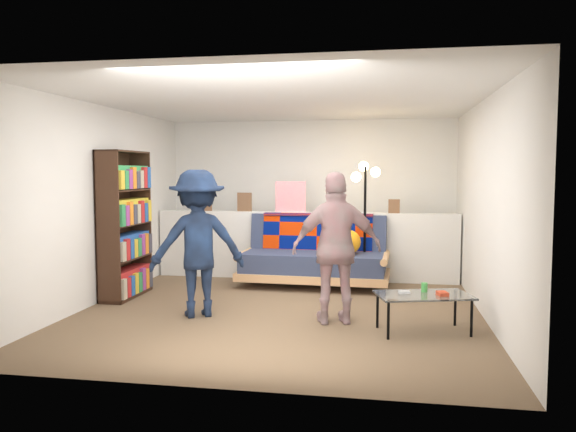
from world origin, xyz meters
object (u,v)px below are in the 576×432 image
object	(u,v)px
floor_lamp	(365,198)
person_right	(337,248)
bookshelf	(125,229)
coffee_table	(424,297)
futon_sofa	(316,256)
person_left	(198,243)

from	to	relation	value
floor_lamp	person_right	distance (m)	2.10
bookshelf	coffee_table	size ratio (longest dim) A/B	1.83
futon_sofa	floor_lamp	bearing A→B (deg)	10.84
futon_sofa	coffee_table	world-z (taller)	futon_sofa
floor_lamp	person_right	xyz separation A→B (m)	(-0.21, -2.04, -0.43)
coffee_table	person_left	xyz separation A→B (m)	(-2.42, 0.25, 0.45)
person_left	person_right	distance (m)	1.54
coffee_table	person_left	distance (m)	2.47
bookshelf	coffee_table	distance (m)	3.82
bookshelf	floor_lamp	world-z (taller)	bookshelf
futon_sofa	person_left	bearing A→B (deg)	-120.23
person_right	bookshelf	bearing A→B (deg)	-30.27
futon_sofa	coffee_table	distance (m)	2.49
futon_sofa	person_left	world-z (taller)	person_left
floor_lamp	futon_sofa	bearing A→B (deg)	-169.16
futon_sofa	person_right	size ratio (longest dim) A/B	1.32
futon_sofa	floor_lamp	xyz separation A→B (m)	(0.67, 0.13, 0.82)
bookshelf	floor_lamp	size ratio (longest dim) A/B	1.07
floor_lamp	person_right	bearing A→B (deg)	-95.95
bookshelf	person_right	distance (m)	2.88
person_left	person_right	xyz separation A→B (m)	(1.54, -0.05, -0.01)
bookshelf	coffee_table	bearing A→B (deg)	-15.35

